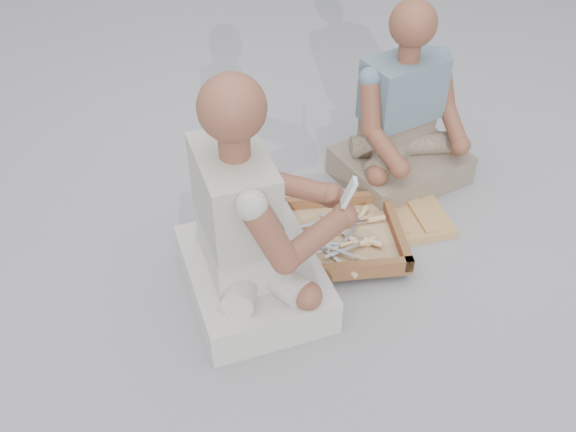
{
  "coord_description": "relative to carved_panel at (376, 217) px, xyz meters",
  "views": [
    {
      "loc": [
        -0.2,
        -1.46,
        1.73
      ],
      "look_at": [
        -0.09,
        0.21,
        0.3
      ],
      "focal_mm": 40.0,
      "sensor_mm": 36.0,
      "label": 1
    }
  ],
  "objects": [
    {
      "name": "craftsman",
      "position": [
        -0.51,
        -0.37,
        0.28
      ],
      "size": [
        0.65,
        0.67,
        0.88
      ],
      "rotation": [
        0.0,
        0.0,
        -1.3
      ],
      "color": "beige",
      "rests_on": "ground"
    },
    {
      "name": "mobile_phone",
      "position": [
        -0.18,
        -0.34,
        0.4
      ],
      "size": [
        0.05,
        0.05,
        0.11
      ],
      "rotation": [
        -0.35,
        0.0,
        -1.62
      ],
      "color": "silver",
      "rests_on": "craftsman"
    },
    {
      "name": "wood_chip_1",
      "position": [
        -0.07,
        -0.12,
        -0.02
      ],
      "size": [
        0.02,
        0.02,
        0.0
      ],
      "primitive_type": "cube",
      "rotation": [
        0.0,
        0.0,
        0.82
      ],
      "color": "tan",
      "rests_on": "ground"
    },
    {
      "name": "wood_chip_7",
      "position": [
        -0.08,
        -0.25,
        -0.02
      ],
      "size": [
        0.02,
        0.02,
        0.0
      ],
      "primitive_type": "cube",
      "rotation": [
        0.0,
        0.0,
        0.92
      ],
      "color": "tan",
      "rests_on": "ground"
    },
    {
      "name": "chisel_4",
      "position": [
        -0.23,
        -0.08,
        0.06
      ],
      "size": [
        0.22,
        0.08,
        0.02
      ],
      "rotation": [
        0.0,
        0.0,
        0.31
      ],
      "color": "white",
      "rests_on": "tool_tray"
    },
    {
      "name": "chisel_6",
      "position": [
        -0.17,
        -0.33,
        0.05
      ],
      "size": [
        0.14,
        0.19,
        0.02
      ],
      "rotation": [
        0.0,
        0.0,
        -0.99
      ],
      "color": "white",
      "rests_on": "tool_tray"
    },
    {
      "name": "wood_chip_9",
      "position": [
        -0.18,
        0.04,
        -0.02
      ],
      "size": [
        0.02,
        0.02,
        0.0
      ],
      "primitive_type": "cube",
      "rotation": [
        0.0,
        0.0,
        2.76
      ],
      "color": "tan",
      "rests_on": "ground"
    },
    {
      "name": "chisel_8",
      "position": [
        -0.14,
        -0.05,
        0.06
      ],
      "size": [
        0.21,
        0.09,
        0.02
      ],
      "rotation": [
        0.0,
        0.0,
        0.34
      ],
      "color": "white",
      "rests_on": "tool_tray"
    },
    {
      "name": "chisel_9",
      "position": [
        -0.07,
        -0.06,
        0.06
      ],
      "size": [
        0.12,
        0.2,
        0.02
      ],
      "rotation": [
        0.0,
        0.0,
        1.05
      ],
      "color": "white",
      "rests_on": "tool_tray"
    },
    {
      "name": "wood_chip_0",
      "position": [
        -0.39,
        -0.37,
        -0.02
      ],
      "size": [
        0.02,
        0.02,
        0.0
      ],
      "primitive_type": "cube",
      "rotation": [
        0.0,
        0.0,
        1.2
      ],
      "color": "tan",
      "rests_on": "ground"
    },
    {
      "name": "wood_chip_4",
      "position": [
        0.03,
        -0.03,
        -0.02
      ],
      "size": [
        0.02,
        0.02,
        0.0
      ],
      "primitive_type": "cube",
      "rotation": [
        0.0,
        0.0,
        0.89
      ],
      "color": "tan",
      "rests_on": "ground"
    },
    {
      "name": "companion",
      "position": [
        0.15,
        0.29,
        0.25
      ],
      "size": [
        0.64,
        0.59,
        0.8
      ],
      "rotation": [
        0.0,
        0.0,
        3.61
      ],
      "color": "gray",
      "rests_on": "ground"
    },
    {
      "name": "tool_tray",
      "position": [
        -0.2,
        -0.16,
        0.04
      ],
      "size": [
        0.55,
        0.45,
        0.07
      ],
      "rotation": [
        0.0,
        0.0,
        0.06
      ],
      "color": "brown",
      "rests_on": "carved_panel"
    },
    {
      "name": "wood_chip_8",
      "position": [
        -0.29,
        0.13,
        -0.02
      ],
      "size": [
        0.02,
        0.02,
        0.0
      ],
      "primitive_type": "cube",
      "rotation": [
        0.0,
        0.0,
        0.81
      ],
      "color": "tan",
      "rests_on": "ground"
    },
    {
      "name": "ground",
      "position": [
        -0.29,
        -0.51,
        -0.02
      ],
      "size": [
        60.0,
        60.0,
        0.0
      ],
      "primitive_type": "plane",
      "color": "gray",
      "rests_on": "ground"
    },
    {
      "name": "chisel_11",
      "position": [
        -0.12,
        -0.3,
        0.06
      ],
      "size": [
        0.19,
        0.14,
        0.02
      ],
      "rotation": [
        0.0,
        0.0,
        -0.59
      ],
      "color": "white",
      "rests_on": "tool_tray"
    },
    {
      "name": "chisel_0",
      "position": [
        -0.17,
        -0.21,
        0.05
      ],
      "size": [
        0.22,
        0.08,
        0.02
      ],
      "rotation": [
        0.0,
        0.0,
        0.29
      ],
      "color": "white",
      "rests_on": "tool_tray"
    },
    {
      "name": "chisel_3",
      "position": [
        -0.09,
        -0.22,
        0.06
      ],
      "size": [
        0.21,
        0.11,
        0.02
      ],
      "rotation": [
        0.0,
        0.0,
        0.42
      ],
      "color": "white",
      "rests_on": "tool_tray"
    },
    {
      "name": "wood_chip_2",
      "position": [
        -0.53,
        -0.15,
        -0.02
      ],
      "size": [
        0.02,
        0.02,
        0.0
      ],
      "primitive_type": "cube",
      "rotation": [
        0.0,
        0.0,
        1.27
      ],
      "color": "tan",
      "rests_on": "ground"
    },
    {
      "name": "wood_chip_10",
      "position": [
        0.13,
        -0.1,
        -0.02
      ],
      "size": [
        0.02,
        0.02,
        0.0
      ],
      "primitive_type": "cube",
      "rotation": [
        0.0,
        0.0,
        0.94
      ],
      "color": "tan",
      "rests_on": "ground"
    },
    {
      "name": "chisel_7",
      "position": [
        -0.08,
        -0.08,
        0.05
      ],
      "size": [
        0.2,
        0.12,
        0.02
      ],
      "rotation": [
        0.0,
        0.0,
        0.49
      ],
      "color": "white",
      "rests_on": "tool_tray"
    },
    {
      "name": "chisel_2",
      "position": [
        -0.04,
        -0.09,
        0.06
      ],
      "size": [
        0.22,
        0.06,
        0.02
      ],
      "rotation": [
        0.0,
        0.0,
        0.2
      ],
      "color": "white",
      "rests_on": "tool_tray"
    },
    {
      "name": "wood_chip_3",
      "position": [
        0.13,
        0.12,
        -0.02
      ],
      "size": [
        0.02,
        0.02,
        0.0
      ],
      "primitive_type": "cube",
      "rotation": [
        0.0,
        0.0,
        1.6
      ],
      "color": "tan",
      "rests_on": "ground"
    },
    {
      "name": "chisel_1",
      "position": [
        -0.12,
        -0.21,
        0.05
      ],
      "size": [
        0.22,
        0.03,
        0.02
      ],
      "rotation": [
        0.0,
        0.0,
        -0.04
      ],
      "color": "white",
      "rests_on": "tool_tray"
    },
    {
      "name": "wood_chip_6",
      "position": [
        -0.09,
        0.11,
        -0.02
      ],
      "size": [
        0.02,
        0.02,
        0.0
      ],
      "primitive_type": "cube",
      "rotation": [
        0.0,
        0.0,
        1.18
      ],
      "color": "tan",
      "rests_on": "ground"
    },
    {
      "name": "chisel_5",
      "position": [
        -0.14,
        -0.16,
        0.05
      ],
      "size": [
        0.14,
        0.19,
        0.02
      ],
      "rotation": [
        0.0,
        0.0,
        -0.99
      ],
      "color": "white",
      "rests_on": "tool_tray"
    },
    {
      "name": "wood_chip_5",
      "position": [
        -0.48,
        -0.07,
        -0.02
      ],
      "size": [
        0.02,
        0.02,
        0.0
      ],
      "primitive_type": "cube",
      "rotation": [
        0.0,
        0.0,
        2.83
      ],
      "color": "tan",
      "rests_on": "ground"
    },
    {
      "name": "carved_panel",
      "position": [
        0.0,
        0.0,
        0.0
      ],
      "size": [
        0.61,
        0.47,
        0.04
      ],
      "primitive_type": "cube",
      "rotation": [
        0.0,
        0.0,
        0.19
      ],
      "color": "#A67840",
      "rests_on": "ground"
    },
    {
      "name": "chisel_10",
      "position": [
        -0.07,
        -0.21,
        0.06
      ],
      "size": [
        0.2,
        0.12,
        0.02
      ],
      "rotation": [
        0.0,
        0.0,
        -0.52
      ],
      "color": "white",
      "rests_on": "tool_tray"
    }
  ]
}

